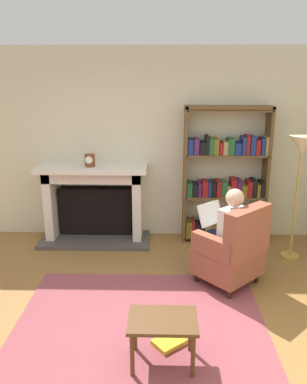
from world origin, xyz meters
TOP-DOWN VIEW (x-y plane):
  - ground at (0.00, 0.00)m, footprint 14.00×14.00m
  - back_wall at (0.00, 2.55)m, footprint 5.60×0.10m
  - area_rug at (0.00, 0.30)m, footprint 2.40×1.80m
  - fireplace at (-0.78, 2.30)m, footprint 1.56×0.64m
  - mantel_clock at (-0.80, 2.20)m, footprint 0.14×0.14m
  - bookshelf at (1.09, 2.33)m, footprint 1.17×0.32m
  - armchair_reading at (0.99, 1.02)m, footprint 0.89×0.89m
  - seated_reader at (0.91, 1.11)m, footprint 0.58×0.59m
  - side_table at (0.21, -0.27)m, footprint 0.56×0.39m
  - scattered_books at (0.21, 0.05)m, footprint 0.54×0.66m
  - floor_lamp at (1.90, 1.76)m, footprint 0.32×0.32m

SIDE VIEW (x-z plane):
  - ground at x=0.00m, z-range 0.00..0.00m
  - area_rug at x=0.00m, z-range 0.00..0.01m
  - scattered_books at x=0.21m, z-range 0.01..0.05m
  - side_table at x=0.21m, z-range 0.15..0.58m
  - armchair_reading at x=0.99m, z-range -0.06..0.91m
  - fireplace at x=-0.78m, z-range 0.03..1.14m
  - seated_reader at x=0.91m, z-range 0.05..1.19m
  - bookshelf at x=1.09m, z-range -0.05..1.87m
  - mantel_clock at x=-0.80m, z-range 1.11..1.28m
  - back_wall at x=0.00m, z-range 0.00..2.70m
  - floor_lamp at x=1.90m, z-range 0.56..2.16m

